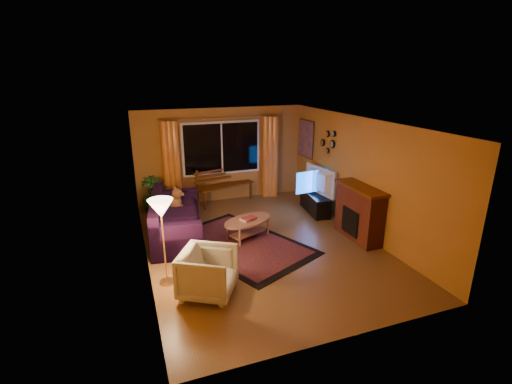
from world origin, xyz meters
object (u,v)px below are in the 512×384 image
object	(u,v)px
bench	(225,194)
sofa	(176,217)
coffee_table	(248,229)
tv_console	(315,203)
armchair	(208,270)
floor_lamp	(164,243)

from	to	relation	value
bench	sofa	world-z (taller)	sofa
bench	coffee_table	distance (m)	2.34
sofa	coffee_table	xyz separation A→B (m)	(1.41, -0.56, -0.25)
tv_console	coffee_table	bearing A→B (deg)	-150.38
sofa	armchair	distance (m)	2.33
coffee_table	tv_console	xyz separation A→B (m)	(2.08, 0.86, 0.03)
armchair	floor_lamp	xyz separation A→B (m)	(-0.59, 0.56, 0.33)
sofa	coffee_table	distance (m)	1.53
sofa	tv_console	xyz separation A→B (m)	(3.49, 0.29, -0.22)
armchair	floor_lamp	size ratio (longest dim) A/B	0.56
floor_lamp	tv_console	xyz separation A→B (m)	(3.94, 2.06, -0.51)
coffee_table	armchair	bearing A→B (deg)	-125.65
bench	sofa	xyz separation A→B (m)	(-1.55, -1.78, 0.22)
bench	armchair	size ratio (longest dim) A/B	1.92
sofa	tv_console	world-z (taller)	sofa
tv_console	bench	bearing A→B (deg)	149.78
bench	coffee_table	world-z (taller)	bench
bench	floor_lamp	xyz separation A→B (m)	(-2.00, -3.54, 0.50)
coffee_table	tv_console	distance (m)	2.25
floor_lamp	armchair	bearing A→B (deg)	-43.09
sofa	floor_lamp	bearing A→B (deg)	-95.64
sofa	armchair	world-z (taller)	sofa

